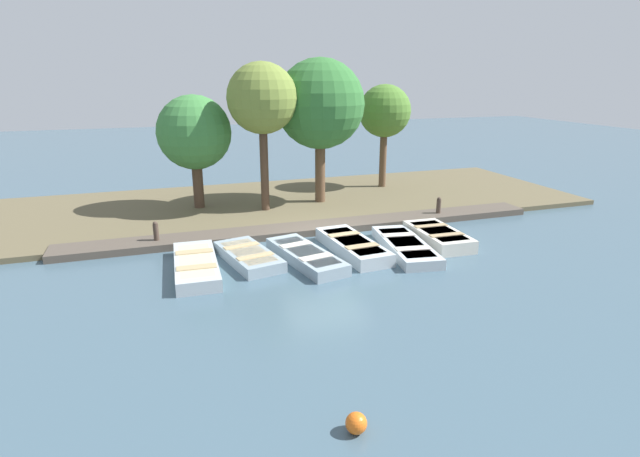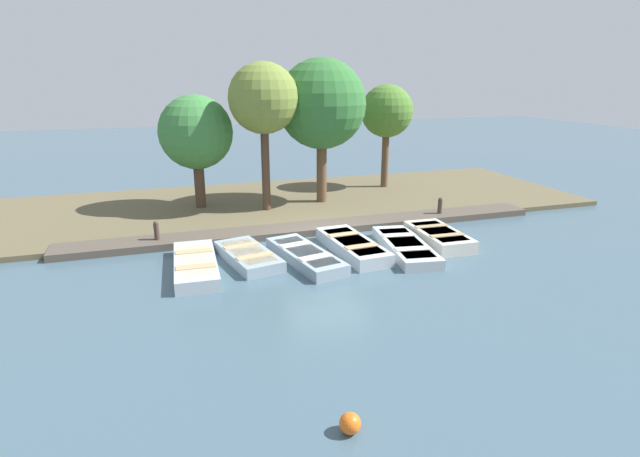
% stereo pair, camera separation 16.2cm
% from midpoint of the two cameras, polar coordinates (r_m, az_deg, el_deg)
% --- Properties ---
extents(ground_plane, '(80.00, 80.00, 0.00)m').
position_cam_midpoint_polar(ground_plane, '(15.93, 0.37, -1.52)').
color(ground_plane, '#425B6B').
extents(shore_bank, '(8.00, 24.00, 0.18)m').
position_cam_midpoint_polar(shore_bank, '(20.51, -4.17, 2.98)').
color(shore_bank, brown).
rests_on(shore_bank, ground_plane).
extents(dock_walkway, '(1.13, 16.37, 0.23)m').
position_cam_midpoint_polar(dock_walkway, '(16.96, -0.93, 0.06)').
color(dock_walkway, '#51473D').
rests_on(dock_walkway, ground_plane).
extents(rowboat_0, '(3.25, 1.23, 0.37)m').
position_cam_midpoint_polar(rowboat_0, '(13.93, -14.33, -4.08)').
color(rowboat_0, '#B2BCC1').
rests_on(rowboat_0, ground_plane).
extents(rowboat_1, '(2.84, 1.67, 0.34)m').
position_cam_midpoint_polar(rowboat_1, '(14.37, -8.50, -3.13)').
color(rowboat_1, '#8C9EA8').
rests_on(rowboat_1, ground_plane).
extents(rowboat_2, '(3.33, 1.65, 0.35)m').
position_cam_midpoint_polar(rowboat_2, '(14.21, -1.97, -3.14)').
color(rowboat_2, '#8C9EA8').
rests_on(rowboat_2, ground_plane).
extents(rowboat_3, '(3.25, 1.33, 0.40)m').
position_cam_midpoint_polar(rowboat_3, '(14.96, 3.43, -2.00)').
color(rowboat_3, '#B2BCC1').
rests_on(rowboat_3, ground_plane).
extents(rowboat_4, '(3.53, 1.62, 0.33)m').
position_cam_midpoint_polar(rowboat_4, '(15.24, 9.42, -2.00)').
color(rowboat_4, '#B2BCC1').
rests_on(rowboat_4, ground_plane).
extents(rowboat_5, '(2.67, 1.29, 0.43)m').
position_cam_midpoint_polar(rowboat_5, '(16.20, 13.06, -0.86)').
color(rowboat_5, beige).
rests_on(rowboat_5, ground_plane).
extents(mooring_post_near, '(0.16, 0.16, 0.82)m').
position_cam_midpoint_polar(mooring_post_near, '(16.15, -18.49, -0.62)').
color(mooring_post_near, '#47382D').
rests_on(mooring_post_near, ground_plane).
extents(mooring_post_far, '(0.16, 0.16, 0.82)m').
position_cam_midpoint_polar(mooring_post_far, '(18.83, 13.15, 2.31)').
color(mooring_post_far, '#47382D').
rests_on(mooring_post_far, ground_plane).
extents(buoy, '(0.33, 0.33, 0.33)m').
position_cam_midpoint_polar(buoy, '(7.95, 3.53, -21.32)').
color(buoy, orange).
rests_on(buoy, ground_plane).
extents(park_tree_far_left, '(2.75, 2.75, 4.43)m').
position_cam_midpoint_polar(park_tree_far_left, '(19.46, -14.41, 10.50)').
color(park_tree_far_left, '#4C3828').
rests_on(park_tree_far_left, ground_plane).
extents(park_tree_left, '(2.55, 2.55, 5.57)m').
position_cam_midpoint_polar(park_tree_left, '(18.54, -6.89, 14.42)').
color(park_tree_left, '#4C3828').
rests_on(park_tree_left, ground_plane).
extents(park_tree_center, '(3.44, 3.44, 5.75)m').
position_cam_midpoint_polar(park_tree_center, '(19.73, -0.23, 13.97)').
color(park_tree_center, brown).
rests_on(park_tree_center, ground_plane).
extents(park_tree_right, '(2.30, 2.30, 4.72)m').
position_cam_midpoint_polar(park_tree_right, '(22.77, 7.19, 13.07)').
color(park_tree_right, brown).
rests_on(park_tree_right, ground_plane).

